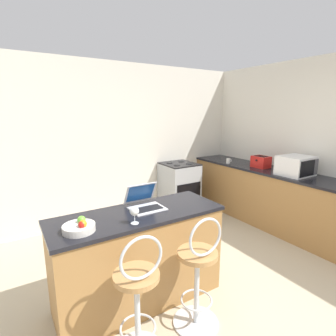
{
  "coord_description": "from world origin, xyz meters",
  "views": [
    {
      "loc": [
        -1.56,
        -1.34,
        1.84
      ],
      "look_at": [
        0.43,
        1.84,
        1.01
      ],
      "focal_mm": 28.0,
      "sensor_mm": 36.0,
      "label": 1
    }
  ],
  "objects_px": {
    "laptop": "(144,202)",
    "toaster": "(261,162)",
    "fruit_bowl": "(79,227)",
    "bar_stool_near": "(138,300)",
    "bar_stool_far": "(198,275)",
    "microwave": "(296,166)",
    "stove_range": "(179,188)",
    "wine_glass_tall": "(134,212)",
    "mug_white": "(228,161)"
  },
  "relations": [
    {
      "from": "laptop",
      "to": "toaster",
      "type": "distance_m",
      "value": 2.55
    },
    {
      "from": "fruit_bowl",
      "to": "bar_stool_near",
      "type": "bearing_deg",
      "value": -58.93
    },
    {
      "from": "fruit_bowl",
      "to": "bar_stool_far",
      "type": "bearing_deg",
      "value": -28.63
    },
    {
      "from": "bar_stool_far",
      "to": "laptop",
      "type": "height_order",
      "value": "laptop"
    },
    {
      "from": "bar_stool_far",
      "to": "microwave",
      "type": "distance_m",
      "value": 2.46
    },
    {
      "from": "bar_stool_near",
      "to": "fruit_bowl",
      "type": "distance_m",
      "value": 0.7
    },
    {
      "from": "stove_range",
      "to": "bar_stool_near",
      "type": "bearing_deg",
      "value": -130.2
    },
    {
      "from": "fruit_bowl",
      "to": "wine_glass_tall",
      "type": "relative_size",
      "value": 1.67
    },
    {
      "from": "microwave",
      "to": "fruit_bowl",
      "type": "height_order",
      "value": "microwave"
    },
    {
      "from": "stove_range",
      "to": "wine_glass_tall",
      "type": "bearing_deg",
      "value": -132.72
    },
    {
      "from": "bar_stool_far",
      "to": "mug_white",
      "type": "xyz_separation_m",
      "value": [
        2.1,
        1.8,
        0.47
      ]
    },
    {
      "from": "mug_white",
      "to": "fruit_bowl",
      "type": "distance_m",
      "value": 3.23
    },
    {
      "from": "toaster",
      "to": "mug_white",
      "type": "xyz_separation_m",
      "value": [
        -0.21,
        0.53,
        -0.05
      ]
    },
    {
      "from": "microwave",
      "to": "fruit_bowl",
      "type": "xyz_separation_m",
      "value": [
        -3.13,
        -0.2,
        -0.11
      ]
    },
    {
      "from": "bar_stool_near",
      "to": "toaster",
      "type": "height_order",
      "value": "toaster"
    },
    {
      "from": "bar_stool_far",
      "to": "stove_range",
      "type": "xyz_separation_m",
      "value": [
        1.36,
        2.27,
        -0.03
      ]
    },
    {
      "from": "bar_stool_near",
      "to": "toaster",
      "type": "relative_size",
      "value": 3.88
    },
    {
      "from": "microwave",
      "to": "mug_white",
      "type": "height_order",
      "value": "microwave"
    },
    {
      "from": "bar_stool_near",
      "to": "microwave",
      "type": "distance_m",
      "value": 2.99
    },
    {
      "from": "bar_stool_near",
      "to": "laptop",
      "type": "xyz_separation_m",
      "value": [
        0.4,
        0.66,
        0.49
      ]
    },
    {
      "from": "bar_stool_far",
      "to": "laptop",
      "type": "xyz_separation_m",
      "value": [
        -0.16,
        0.66,
        0.49
      ]
    },
    {
      "from": "laptop",
      "to": "wine_glass_tall",
      "type": "bearing_deg",
      "value": -129.07
    },
    {
      "from": "mug_white",
      "to": "laptop",
      "type": "bearing_deg",
      "value": -153.16
    },
    {
      "from": "microwave",
      "to": "toaster",
      "type": "xyz_separation_m",
      "value": [
        0.01,
        0.62,
        -0.05
      ]
    },
    {
      "from": "microwave",
      "to": "stove_range",
      "type": "height_order",
      "value": "microwave"
    },
    {
      "from": "laptop",
      "to": "stove_range",
      "type": "xyz_separation_m",
      "value": [
        1.52,
        1.61,
        -0.51
      ]
    },
    {
      "from": "bar_stool_near",
      "to": "fruit_bowl",
      "type": "height_order",
      "value": "bar_stool_near"
    },
    {
      "from": "bar_stool_near",
      "to": "bar_stool_far",
      "type": "bearing_deg",
      "value": 0.0
    },
    {
      "from": "bar_stool_near",
      "to": "mug_white",
      "type": "bearing_deg",
      "value": 34.12
    },
    {
      "from": "microwave",
      "to": "fruit_bowl",
      "type": "relative_size",
      "value": 1.87
    },
    {
      "from": "fruit_bowl",
      "to": "microwave",
      "type": "bearing_deg",
      "value": 3.58
    },
    {
      "from": "microwave",
      "to": "toaster",
      "type": "bearing_deg",
      "value": 89.15
    },
    {
      "from": "bar_stool_near",
      "to": "mug_white",
      "type": "distance_m",
      "value": 3.25
    },
    {
      "from": "laptop",
      "to": "wine_glass_tall",
      "type": "relative_size",
      "value": 2.21
    },
    {
      "from": "laptop",
      "to": "fruit_bowl",
      "type": "relative_size",
      "value": 1.32
    },
    {
      "from": "microwave",
      "to": "toaster",
      "type": "relative_size",
      "value": 1.77
    },
    {
      "from": "bar_stool_near",
      "to": "fruit_bowl",
      "type": "relative_size",
      "value": 4.1
    },
    {
      "from": "microwave",
      "to": "mug_white",
      "type": "bearing_deg",
      "value": 99.78
    },
    {
      "from": "bar_stool_far",
      "to": "stove_range",
      "type": "relative_size",
      "value": 1.12
    },
    {
      "from": "bar_stool_far",
      "to": "fruit_bowl",
      "type": "relative_size",
      "value": 4.1
    },
    {
      "from": "toaster",
      "to": "wine_glass_tall",
      "type": "distance_m",
      "value": 2.87
    },
    {
      "from": "bar_stool_far",
      "to": "wine_glass_tall",
      "type": "relative_size",
      "value": 6.86
    },
    {
      "from": "bar_stool_near",
      "to": "bar_stool_far",
      "type": "height_order",
      "value": "same"
    },
    {
      "from": "bar_stool_near",
      "to": "stove_range",
      "type": "relative_size",
      "value": 1.12
    },
    {
      "from": "laptop",
      "to": "toaster",
      "type": "height_order",
      "value": "laptop"
    },
    {
      "from": "bar_stool_near",
      "to": "wine_glass_tall",
      "type": "bearing_deg",
      "value": 66.83
    },
    {
      "from": "bar_stool_near",
      "to": "toaster",
      "type": "distance_m",
      "value": 3.18
    },
    {
      "from": "laptop",
      "to": "microwave",
      "type": "relative_size",
      "value": 0.71
    },
    {
      "from": "fruit_bowl",
      "to": "mug_white",
      "type": "bearing_deg",
      "value": 24.68
    },
    {
      "from": "bar_stool_far",
      "to": "fruit_bowl",
      "type": "distance_m",
      "value": 1.05
    }
  ]
}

